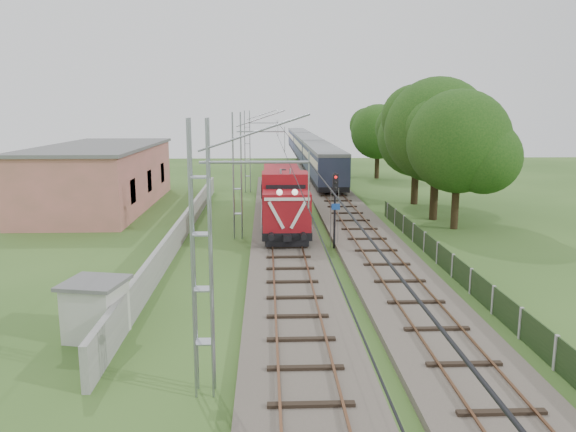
{
  "coord_description": "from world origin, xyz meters",
  "views": [
    {
      "loc": [
        -1.17,
        -23.33,
        8.27
      ],
      "look_at": [
        0.05,
        7.98,
        2.2
      ],
      "focal_mm": 35.0,
      "sensor_mm": 36.0,
      "label": 1
    }
  ],
  "objects_px": {
    "locomotive": "(283,195)",
    "relay_hut": "(96,309)",
    "coach_rake": "(307,147)",
    "signal_post": "(335,197)"
  },
  "relations": [
    {
      "from": "signal_post",
      "to": "relay_hut",
      "type": "relative_size",
      "value": 1.85
    },
    {
      "from": "locomotive",
      "to": "coach_rake",
      "type": "bearing_deg",
      "value": 83.62
    },
    {
      "from": "locomotive",
      "to": "coach_rake",
      "type": "xyz_separation_m",
      "value": [
        5.0,
        44.73,
        0.33
      ]
    },
    {
      "from": "locomotive",
      "to": "relay_hut",
      "type": "height_order",
      "value": "locomotive"
    },
    {
      "from": "locomotive",
      "to": "signal_post",
      "type": "bearing_deg",
      "value": -67.46
    },
    {
      "from": "signal_post",
      "to": "relay_hut",
      "type": "bearing_deg",
      "value": -128.78
    },
    {
      "from": "locomotive",
      "to": "coach_rake",
      "type": "relative_size",
      "value": 0.25
    },
    {
      "from": "signal_post",
      "to": "relay_hut",
      "type": "height_order",
      "value": "signal_post"
    },
    {
      "from": "locomotive",
      "to": "relay_hut",
      "type": "xyz_separation_m",
      "value": [
        -7.4,
        -19.66,
        -1.09
      ]
    },
    {
      "from": "signal_post",
      "to": "relay_hut",
      "type": "xyz_separation_m",
      "value": [
        -10.26,
        -12.77,
        -2.03
      ]
    }
  ]
}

